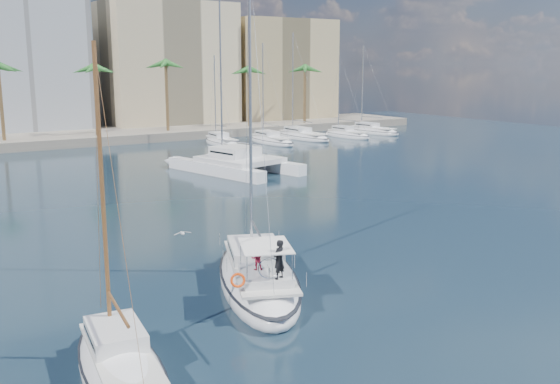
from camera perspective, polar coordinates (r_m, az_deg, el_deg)
ground at (r=33.36m, az=1.00°, el=-6.76°), size 160.00×160.00×0.00m
quay at (r=89.68m, az=-21.07°, el=4.50°), size 120.00×14.00×1.20m
building_beige at (r=104.16m, az=-10.38°, el=11.16°), size 20.00×14.00×20.00m
building_tan_right at (r=111.58m, az=-0.24°, el=10.85°), size 18.00×12.00×18.00m
palm_centre at (r=85.21m, az=-21.00°, el=10.72°), size 3.60×3.60×12.30m
palm_right at (r=98.00m, az=-0.78°, el=11.49°), size 3.60×3.60×12.30m
main_sloop at (r=30.03m, az=-2.02°, el=-7.83°), size 7.62×11.77×16.71m
small_sloop at (r=22.54m, az=-14.32°, el=-15.35°), size 3.59×8.58×11.96m
catamaran at (r=61.97m, az=-3.99°, el=2.93°), size 9.44×14.35×19.09m
seagull at (r=36.15m, az=-8.92°, el=-3.74°), size 1.05×0.45×0.19m
moored_yacht_a at (r=83.08m, az=-5.37°, el=4.31°), size 3.37×9.52×11.90m
moored_yacht_b at (r=84.51m, az=-0.82°, el=4.48°), size 3.32×10.83×13.72m
moored_yacht_c at (r=89.69m, az=2.06°, el=4.89°), size 3.98×12.33×15.54m
moored_yacht_d at (r=91.94m, az=6.12°, el=5.00°), size 3.52×9.55×11.90m
moored_yacht_e at (r=97.60m, az=8.39°, el=5.32°), size 4.61×11.11×13.72m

